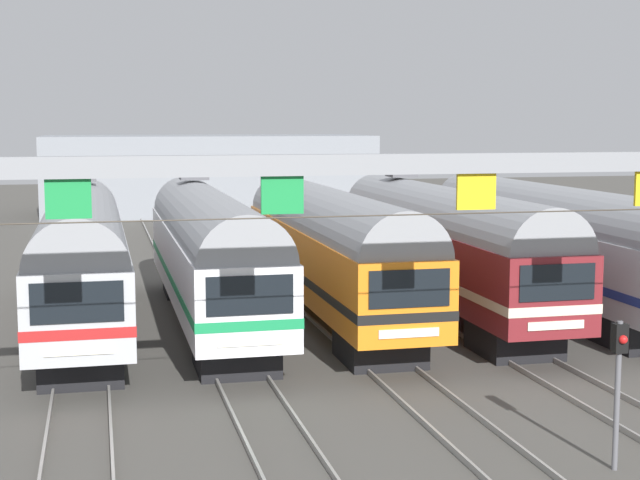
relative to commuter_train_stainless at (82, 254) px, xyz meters
name	(u,v)px	position (x,y,z in m)	size (l,w,h in m)	color
ground_plane	(330,319)	(8.66, 0.00, -2.69)	(160.00, 160.00, 0.00)	#4C4944
track_bed	(254,254)	(8.66, 17.00, -2.61)	(18.83, 70.00, 0.15)	gray
commuter_train_stainless	(82,254)	(0.00, 0.00, 0.00)	(2.88, 18.06, 5.05)	#B2B5BA
commuter_train_white	(209,250)	(4.33, 0.00, 0.00)	(2.88, 18.06, 5.05)	white
commuter_train_orange	(330,246)	(8.66, 0.00, 0.00)	(2.88, 18.06, 4.77)	orange
commuter_train_maroon	(443,243)	(13.00, 0.00, 0.00)	(2.88, 18.06, 5.05)	maroon
commuter_train_silver	(551,239)	(17.33, 0.00, 0.00)	(2.88, 18.06, 4.77)	silver
catenary_gantry	(476,208)	(8.66, -13.50, 2.58)	(22.57, 0.44, 6.97)	gray
yard_signal_mast	(619,367)	(10.83, -15.96, -0.51)	(0.28, 0.35, 3.13)	#59595E
maintenance_building	(208,174)	(9.08, 41.94, 0.33)	(25.14, 10.00, 6.04)	gray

